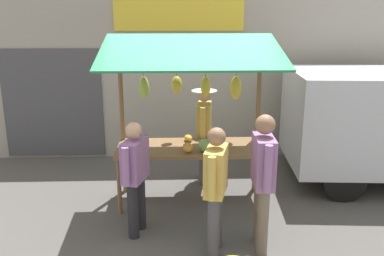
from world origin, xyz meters
TOP-DOWN VIEW (x-y plane):
  - ground_plane at (0.00, 0.00)m, footprint 40.00×40.00m
  - street_backdrop at (0.05, -2.20)m, footprint 9.00×0.30m
  - market_stall at (-0.00, -0.01)m, footprint 2.50×1.46m
  - vendor_with_sunhat at (-0.24, -0.75)m, footprint 0.42×0.69m
  - shopper_in_grey_tee at (-0.79, 1.36)m, footprint 0.24×0.72m
  - shopper_with_ponytail at (0.74, 0.94)m, footprint 0.34×0.64m
  - shopper_in_striped_shirt at (-0.23, 1.42)m, footprint 0.33×0.66m

SIDE VIEW (x-z plane):
  - ground_plane at x=0.00m, z-range 0.00..0.00m
  - shopper_with_ponytail at x=0.74m, z-range 0.10..1.61m
  - shopper_in_striped_shirt at x=-0.23m, z-range 0.11..1.68m
  - vendor_with_sunhat at x=-0.24m, z-range 0.14..1.76m
  - shopper_in_grey_tee at x=-0.79m, z-range 0.14..1.84m
  - market_stall at x=0.00m, z-range 0.28..2.78m
  - street_backdrop at x=0.05m, z-range 0.00..3.40m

